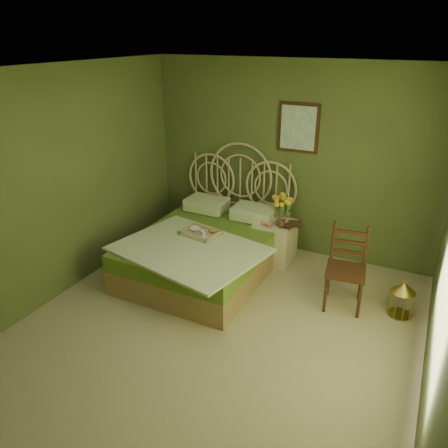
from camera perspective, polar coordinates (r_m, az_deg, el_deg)
The scene contains 13 objects.
floor at distance 4.71m, azimuth -1.31°, elevation -14.03°, with size 4.50×4.50×0.00m, color #C3B88D.
ceiling at distance 3.73m, azimuth -1.71°, elevation 19.32°, with size 4.50×4.50×0.00m, color silver.
wall_back at distance 6.02m, azimuth 8.64°, elevation 8.24°, with size 4.00×4.00×0.00m, color #5D6736.
wall_left at distance 5.23m, azimuth -21.33°, elevation 4.45°, with size 4.50×4.50×0.00m, color #5D6736.
wall_art at distance 5.86m, azimuth 9.69°, elevation 12.29°, with size 0.54×0.04×0.64m.
bed at distance 5.71m, azimuth -2.17°, elevation -2.97°, with size 1.87×2.36×1.47m.
nightstand at distance 5.96m, azimuth 6.72°, elevation -1.56°, with size 0.50×0.50×0.98m.
chair at distance 5.09m, azimuth 15.89°, elevation -4.79°, with size 0.48×0.48×0.96m.
birdcage at distance 5.24m, azimuth 22.19°, elevation -9.11°, with size 0.26×0.26×0.40m.
book_lower at distance 5.83m, azimuth 8.45°, elevation 0.02°, with size 0.16×0.22×0.02m, color #381E0F.
book_upper at distance 5.82m, azimuth 8.46°, elevation 0.21°, with size 0.18×0.24×0.02m, color #472819.
cereal_bowl at distance 5.58m, azimuth -3.75°, elevation -0.70°, with size 0.14×0.14×0.03m, color white.
coffee_cup at distance 5.40m, azimuth -2.67°, elevation -1.27°, with size 0.09×0.09×0.08m, color white.
Camera 1 is at (1.75, -3.28, 2.90)m, focal length 35.00 mm.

